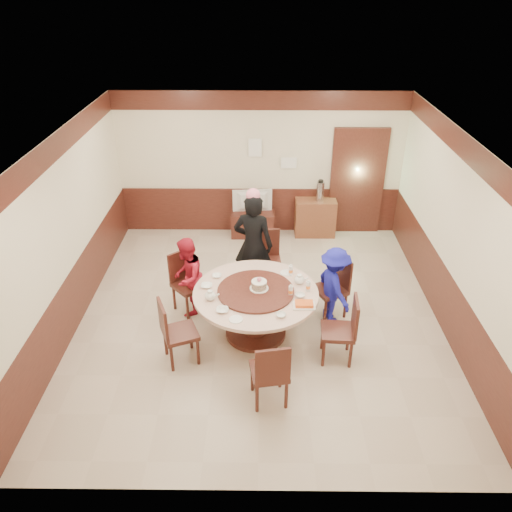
{
  "coord_description": "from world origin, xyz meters",
  "views": [
    {
      "loc": [
        0.01,
        -6.26,
        4.69
      ],
      "look_at": [
        -0.05,
        -0.04,
        1.1
      ],
      "focal_mm": 35.0,
      "sensor_mm": 36.0,
      "label": 1
    }
  ],
  "objects_px": {
    "banquet_table": "(256,304)",
    "birthday_cake": "(259,285)",
    "person_standing": "(253,245)",
    "shrimp_platter": "(304,305)",
    "thermos": "(320,191)",
    "person_blue": "(334,286)",
    "side_cabinet": "(315,217)",
    "person_red": "(187,277)",
    "tv_stand": "(253,223)",
    "television": "(253,202)"
  },
  "relations": [
    {
      "from": "television",
      "to": "person_standing",
      "type": "bearing_deg",
      "value": 85.83
    },
    {
      "from": "person_blue",
      "to": "thermos",
      "type": "xyz_separation_m",
      "value": [
        0.06,
        2.84,
        0.33
      ]
    },
    {
      "from": "tv_stand",
      "to": "person_red",
      "type": "bearing_deg",
      "value": -109.93
    },
    {
      "from": "shrimp_platter",
      "to": "person_blue",
      "type": "bearing_deg",
      "value": 54.81
    },
    {
      "from": "birthday_cake",
      "to": "thermos",
      "type": "bearing_deg",
      "value": 69.75
    },
    {
      "from": "person_blue",
      "to": "side_cabinet",
      "type": "bearing_deg",
      "value": -20.98
    },
    {
      "from": "banquet_table",
      "to": "television",
      "type": "height_order",
      "value": "television"
    },
    {
      "from": "banquet_table",
      "to": "person_red",
      "type": "distance_m",
      "value": 1.19
    },
    {
      "from": "person_standing",
      "to": "person_blue",
      "type": "height_order",
      "value": "person_standing"
    },
    {
      "from": "person_red",
      "to": "thermos",
      "type": "distance_m",
      "value": 3.51
    },
    {
      "from": "banquet_table",
      "to": "television",
      "type": "distance_m",
      "value": 3.19
    },
    {
      "from": "banquet_table",
      "to": "person_red",
      "type": "height_order",
      "value": "person_red"
    },
    {
      "from": "tv_stand",
      "to": "banquet_table",
      "type": "bearing_deg",
      "value": -88.29
    },
    {
      "from": "banquet_table",
      "to": "side_cabinet",
      "type": "xyz_separation_m",
      "value": [
        1.16,
        3.22,
        -0.16
      ]
    },
    {
      "from": "side_cabinet",
      "to": "birthday_cake",
      "type": "bearing_deg",
      "value": -109.2
    },
    {
      "from": "shrimp_platter",
      "to": "television",
      "type": "height_order",
      "value": "television"
    },
    {
      "from": "banquet_table",
      "to": "person_red",
      "type": "bearing_deg",
      "value": 151.84
    },
    {
      "from": "person_red",
      "to": "shrimp_platter",
      "type": "bearing_deg",
      "value": 71.11
    },
    {
      "from": "person_standing",
      "to": "shrimp_platter",
      "type": "xyz_separation_m",
      "value": [
        0.71,
        -1.48,
        -0.1
      ]
    },
    {
      "from": "person_red",
      "to": "birthday_cake",
      "type": "height_order",
      "value": "person_red"
    },
    {
      "from": "thermos",
      "to": "birthday_cake",
      "type": "bearing_deg",
      "value": -110.25
    },
    {
      "from": "birthday_cake",
      "to": "tv_stand",
      "type": "relative_size",
      "value": 0.31
    },
    {
      "from": "banquet_table",
      "to": "birthday_cake",
      "type": "distance_m",
      "value": 0.32
    },
    {
      "from": "thermos",
      "to": "side_cabinet",
      "type": "bearing_deg",
      "value": 180.0
    },
    {
      "from": "side_cabinet",
      "to": "thermos",
      "type": "bearing_deg",
      "value": 0.0
    },
    {
      "from": "person_blue",
      "to": "banquet_table",
      "type": "bearing_deg",
      "value": 86.78
    },
    {
      "from": "person_standing",
      "to": "thermos",
      "type": "distance_m",
      "value": 2.44
    },
    {
      "from": "shrimp_platter",
      "to": "birthday_cake",
      "type": "bearing_deg",
      "value": 148.2
    },
    {
      "from": "banquet_table",
      "to": "tv_stand",
      "type": "relative_size",
      "value": 2.09
    },
    {
      "from": "person_standing",
      "to": "birthday_cake",
      "type": "height_order",
      "value": "person_standing"
    },
    {
      "from": "birthday_cake",
      "to": "side_cabinet",
      "type": "xyz_separation_m",
      "value": [
        1.11,
        3.18,
        -0.47
      ]
    },
    {
      "from": "tv_stand",
      "to": "birthday_cake",
      "type": "bearing_deg",
      "value": -87.42
    },
    {
      "from": "shrimp_platter",
      "to": "thermos",
      "type": "bearing_deg",
      "value": 80.95
    },
    {
      "from": "birthday_cake",
      "to": "television",
      "type": "distance_m",
      "value": 3.16
    },
    {
      "from": "shrimp_platter",
      "to": "thermos",
      "type": "distance_m",
      "value": 3.61
    },
    {
      "from": "tv_stand",
      "to": "person_standing",
      "type": "bearing_deg",
      "value": -88.78
    },
    {
      "from": "shrimp_platter",
      "to": "person_standing",
      "type": "bearing_deg",
      "value": 115.46
    },
    {
      "from": "tv_stand",
      "to": "side_cabinet",
      "type": "bearing_deg",
      "value": 1.37
    },
    {
      "from": "side_cabinet",
      "to": "banquet_table",
      "type": "bearing_deg",
      "value": -109.77
    },
    {
      "from": "person_red",
      "to": "thermos",
      "type": "relative_size",
      "value": 3.34
    },
    {
      "from": "banquet_table",
      "to": "birthday_cake",
      "type": "height_order",
      "value": "birthday_cake"
    },
    {
      "from": "birthday_cake",
      "to": "thermos",
      "type": "relative_size",
      "value": 0.7
    },
    {
      "from": "person_standing",
      "to": "television",
      "type": "distance_m",
      "value": 2.05
    },
    {
      "from": "person_standing",
      "to": "side_cabinet",
      "type": "relative_size",
      "value": 2.18
    },
    {
      "from": "person_standing",
      "to": "person_red",
      "type": "distance_m",
      "value": 1.18
    },
    {
      "from": "banquet_table",
      "to": "thermos",
      "type": "bearing_deg",
      "value": 69.21
    },
    {
      "from": "person_red",
      "to": "tv_stand",
      "type": "bearing_deg",
      "value": 169.14
    },
    {
      "from": "person_standing",
      "to": "side_cabinet",
      "type": "xyz_separation_m",
      "value": [
        1.21,
        2.08,
        -0.5
      ]
    },
    {
      "from": "person_standing",
      "to": "shrimp_platter",
      "type": "bearing_deg",
      "value": 128.11
    },
    {
      "from": "banquet_table",
      "to": "tv_stand",
      "type": "xyz_separation_m",
      "value": [
        -0.09,
        3.19,
        -0.28
      ]
    }
  ]
}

